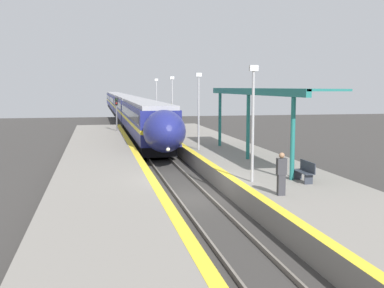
% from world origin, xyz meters
% --- Properties ---
extents(ground_plane, '(120.00, 120.00, 0.00)m').
position_xyz_m(ground_plane, '(0.00, 0.00, 0.00)').
color(ground_plane, '#383533').
extents(rail_left, '(0.08, 90.00, 0.15)m').
position_xyz_m(rail_left, '(-0.72, 0.00, 0.07)').
color(rail_left, slate).
rests_on(rail_left, ground_plane).
extents(rail_right, '(0.08, 90.00, 0.15)m').
position_xyz_m(rail_right, '(0.72, 0.00, 0.07)').
color(rail_right, slate).
rests_on(rail_right, ground_plane).
extents(train, '(2.75, 95.16, 3.71)m').
position_xyz_m(train, '(0.00, 54.50, 2.13)').
color(train, black).
rests_on(train, ground_plane).
extents(platform_right, '(5.15, 64.00, 0.89)m').
position_xyz_m(platform_right, '(4.15, 0.00, 0.44)').
color(platform_right, gray).
rests_on(platform_right, ground_plane).
extents(platform_left, '(4.57, 64.00, 0.89)m').
position_xyz_m(platform_left, '(-3.86, 0.00, 0.44)').
color(platform_left, gray).
rests_on(platform_left, ground_plane).
extents(platform_bench, '(0.44, 1.46, 0.89)m').
position_xyz_m(platform_bench, '(4.61, -1.60, 1.35)').
color(platform_bench, '#2D333D').
rests_on(platform_bench, platform_right).
extents(person_waiting, '(0.36, 0.22, 1.63)m').
position_xyz_m(person_waiting, '(2.62, -3.87, 1.72)').
color(person_waiting, '#333338').
rests_on(person_waiting, platform_right).
extents(railway_signal, '(0.28, 0.28, 3.96)m').
position_xyz_m(railway_signal, '(-2.26, 24.45, 2.45)').
color(railway_signal, '#59595E').
rests_on(railway_signal, ground_plane).
extents(lamppost_near, '(0.36, 0.20, 4.96)m').
position_xyz_m(lamppost_near, '(2.38, -1.16, 3.75)').
color(lamppost_near, '#9E9EA3').
rests_on(lamppost_near, platform_right).
extents(lamppost_mid, '(0.36, 0.20, 4.96)m').
position_xyz_m(lamppost_mid, '(2.38, 9.80, 3.75)').
color(lamppost_mid, '#9E9EA3').
rests_on(lamppost_mid, platform_right).
extents(lamppost_far, '(0.36, 0.20, 4.96)m').
position_xyz_m(lamppost_far, '(2.38, 20.75, 3.75)').
color(lamppost_far, '#9E9EA3').
rests_on(lamppost_far, platform_right).
extents(lamppost_farthest, '(0.36, 0.20, 4.96)m').
position_xyz_m(lamppost_farthest, '(2.38, 31.71, 3.75)').
color(lamppost_farthest, '#9E9EA3').
rests_on(lamppost_farthest, platform_right).
extents(station_canopy, '(2.02, 15.53, 3.98)m').
position_xyz_m(station_canopy, '(4.80, 5.19, 4.59)').
color(station_canopy, '#1E6B66').
rests_on(station_canopy, platform_right).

